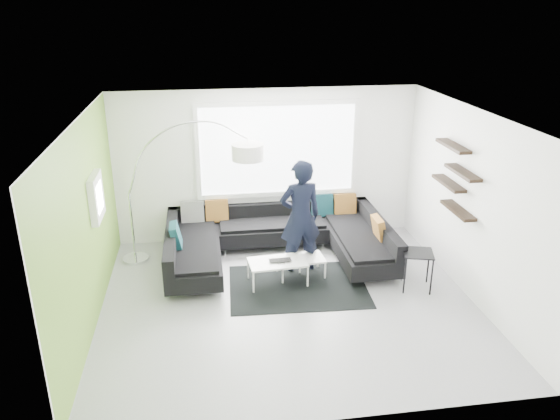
# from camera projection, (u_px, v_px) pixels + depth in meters

# --- Properties ---
(ground) EXTENTS (5.50, 5.50, 0.00)m
(ground) POSITION_uv_depth(u_px,v_px,m) (288.00, 302.00, 8.18)
(ground) COLOR gray
(ground) RESTS_ON ground
(room_shell) EXTENTS (5.54, 5.04, 2.82)m
(room_shell) POSITION_uv_depth(u_px,v_px,m) (289.00, 183.00, 7.72)
(room_shell) COLOR white
(room_shell) RESTS_ON ground
(sectional_sofa) EXTENTS (3.74, 2.32, 0.81)m
(sectional_sofa) POSITION_uv_depth(u_px,v_px,m) (278.00, 242.00, 9.32)
(sectional_sofa) COLOR black
(sectional_sofa) RESTS_ON ground
(rug) EXTENTS (2.22, 1.67, 0.01)m
(rug) POSITION_uv_depth(u_px,v_px,m) (298.00, 286.00, 8.62)
(rug) COLOR black
(rug) RESTS_ON ground
(coffee_table) EXTENTS (1.22, 0.77, 0.38)m
(coffee_table) POSITION_uv_depth(u_px,v_px,m) (289.00, 269.00, 8.78)
(coffee_table) COLOR white
(coffee_table) RESTS_ON ground
(arc_lamp) EXTENTS (2.40, 1.22, 2.44)m
(arc_lamp) POSITION_uv_depth(u_px,v_px,m) (129.00, 194.00, 9.05)
(arc_lamp) COLOR silver
(arc_lamp) RESTS_ON ground
(side_table) EXTENTS (0.55, 0.55, 0.61)m
(side_table) POSITION_uv_depth(u_px,v_px,m) (417.00, 270.00, 8.48)
(side_table) COLOR black
(side_table) RESTS_ON ground
(person) EXTENTS (0.83, 0.66, 1.90)m
(person) POSITION_uv_depth(u_px,v_px,m) (300.00, 217.00, 8.84)
(person) COLOR black
(person) RESTS_ON ground
(laptop) EXTENTS (0.35, 0.23, 0.03)m
(laptop) POSITION_uv_depth(u_px,v_px,m) (281.00, 262.00, 8.54)
(laptop) COLOR black
(laptop) RESTS_ON coffee_table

